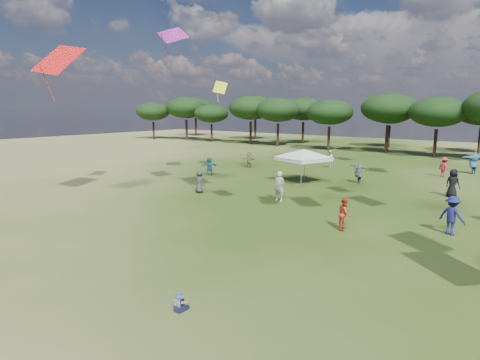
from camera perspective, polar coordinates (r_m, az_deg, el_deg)
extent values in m
plane|color=#324815|center=(10.74, -18.08, -21.74)|extent=(140.00, 140.00, 0.00)
cylinder|color=black|center=(74.45, -12.18, 6.90)|extent=(0.35, 0.35, 3.09)
ellipsoid|color=black|center=(74.34, -12.28, 9.52)|extent=(6.01, 6.01, 3.24)
cylinder|color=black|center=(71.21, -7.61, 7.07)|extent=(0.40, 0.40, 3.51)
ellipsoid|color=black|center=(71.11, -7.68, 10.18)|extent=(6.82, 6.82, 3.68)
cylinder|color=black|center=(67.20, -4.05, 6.69)|extent=(0.33, 0.33, 2.92)
ellipsoid|color=black|center=(67.08, -4.09, 9.43)|extent=(5.67, 5.67, 3.06)
cylinder|color=black|center=(62.37, 1.52, 6.71)|extent=(0.40, 0.40, 3.49)
ellipsoid|color=black|center=(62.25, 1.54, 10.24)|extent=(6.79, 6.79, 3.66)
cylinder|color=black|center=(59.25, 5.40, 6.39)|extent=(0.38, 0.38, 3.32)
ellipsoid|color=black|center=(59.12, 5.46, 9.92)|extent=(6.44, 6.44, 3.47)
cylinder|color=black|center=(54.58, 12.50, 5.78)|extent=(0.36, 0.36, 3.14)
ellipsoid|color=black|center=(54.43, 12.64, 9.41)|extent=(6.11, 6.11, 3.29)
cylinder|color=black|center=(53.37, 20.16, 5.47)|extent=(0.40, 0.40, 3.46)
ellipsoid|color=black|center=(53.23, 20.41, 9.56)|extent=(6.73, 6.73, 3.63)
cylinder|color=black|center=(50.77, 26.00, 4.71)|extent=(0.37, 0.37, 3.21)
ellipsoid|color=black|center=(50.62, 26.32, 8.68)|extent=(6.24, 6.24, 3.36)
cylinder|color=black|center=(81.68, -6.29, 7.51)|extent=(0.41, 0.41, 3.56)
ellipsoid|color=black|center=(81.60, -6.34, 10.26)|extent=(6.92, 6.92, 3.73)
cylinder|color=black|center=(72.00, 2.19, 7.23)|extent=(0.41, 0.41, 3.62)
ellipsoid|color=black|center=(71.90, 2.21, 10.40)|extent=(7.03, 7.03, 3.79)
cylinder|color=black|center=(64.62, 8.93, 6.65)|extent=(0.39, 0.39, 3.37)
ellipsoid|color=black|center=(64.50, 9.02, 9.94)|extent=(6.54, 6.54, 3.53)
cylinder|color=black|center=(61.16, 20.41, 5.82)|extent=(0.36, 0.36, 3.11)
ellipsoid|color=black|center=(61.03, 20.61, 9.03)|extent=(6.05, 6.05, 3.26)
cylinder|color=black|center=(58.00, 30.93, 4.85)|extent=(0.37, 0.37, 3.20)
cylinder|color=gray|center=(30.83, 5.05, 1.50)|extent=(0.06, 0.06, 1.87)
cylinder|color=gray|center=(28.58, 8.71, 0.73)|extent=(0.06, 0.06, 1.87)
cylinder|color=gray|center=(32.73, 9.16, 1.92)|extent=(0.06, 0.06, 1.87)
cylinder|color=gray|center=(30.61, 12.88, 1.22)|extent=(0.06, 0.06, 1.87)
cube|color=silver|center=(30.53, 9.00, 3.00)|extent=(4.00, 4.00, 0.25)
pyramid|color=silver|center=(30.45, 9.04, 4.36)|extent=(6.02, 6.02, 0.60)
cube|color=#161832|center=(11.84, -8.60, -17.62)|extent=(0.24, 0.24, 0.18)
cube|color=#161832|center=(12.01, -8.28, -17.40)|extent=(0.09, 0.21, 0.10)
cube|color=#161832|center=(11.91, -7.71, -17.63)|extent=(0.09, 0.21, 0.10)
cube|color=white|center=(11.75, -8.63, -16.77)|extent=(0.23, 0.16, 0.23)
cylinder|color=white|center=(11.88, -8.91, -16.46)|extent=(0.08, 0.23, 0.14)
cylinder|color=white|center=(11.70, -7.88, -16.88)|extent=(0.08, 0.23, 0.14)
sphere|color=#E0B293|center=(11.68, -8.65, -16.08)|extent=(0.16, 0.16, 0.16)
cone|color=#43639E|center=(11.66, -8.66, -15.91)|extent=(0.26, 0.26, 0.03)
cylinder|color=#43639E|center=(11.64, -8.66, -15.75)|extent=(0.17, 0.17, 0.07)
imported|color=navy|center=(39.63, 30.29, 2.09)|extent=(2.18, 1.95, 1.88)
imported|color=beige|center=(24.39, 5.62, -0.89)|extent=(0.69, 0.47, 1.82)
imported|color=olive|center=(37.78, 1.30, 2.91)|extent=(1.48, 0.62, 1.55)
imported|color=black|center=(28.62, 28.01, -0.40)|extent=(1.02, 0.82, 1.81)
imported|color=beige|center=(38.83, 12.61, 2.94)|extent=(0.68, 0.84, 1.66)
imported|color=#343338|center=(26.73, -5.80, -0.22)|extent=(0.85, 0.66, 1.53)
imported|color=#AC1C3A|center=(36.77, 27.02, 1.65)|extent=(1.21, 1.11, 1.64)
imported|color=#16184E|center=(20.19, 27.93, -4.48)|extent=(1.29, 0.98, 1.77)
imported|color=#47474C|center=(31.29, 16.53, 0.99)|extent=(2.01, 1.30, 1.60)
imported|color=#286679|center=(33.66, -4.38, 1.98)|extent=(1.29, 1.38, 1.55)
imported|color=#AF331D|center=(19.22, 14.69, -4.66)|extent=(0.78, 0.88, 1.53)
plane|color=#8E237C|center=(26.22, -9.51, 19.68)|extent=(2.46, 2.13, 1.44)
plane|color=red|center=(25.39, -24.39, 15.34)|extent=(2.78, 2.69, 2.02)
plane|color=#D0CB15|center=(35.17, -2.83, 13.02)|extent=(1.38, 1.58, 1.27)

